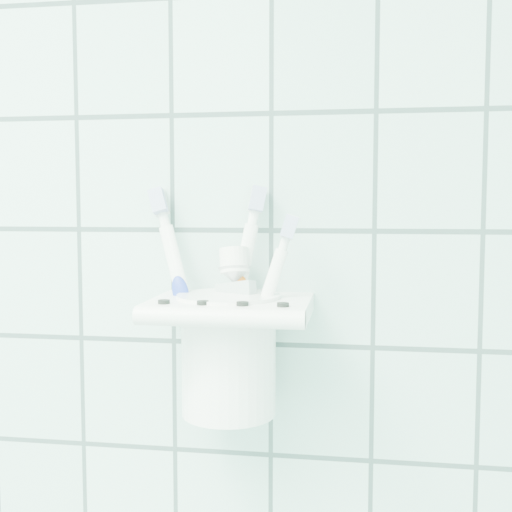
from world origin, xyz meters
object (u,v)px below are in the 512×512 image
Objects in this scene: toothbrush_blue at (215,292)px; toothbrush_orange at (230,307)px; toothbrush_pink at (209,290)px; holder_bracket at (231,309)px; cup at (229,350)px; toothpaste_tube at (241,316)px.

toothbrush_orange is at bearing -37.35° from toothbrush_blue.
toothbrush_pink is at bearing -113.27° from toothbrush_blue.
holder_bracket is at bearing 91.15° from toothbrush_orange.
toothbrush_orange reaches higher than cup.
holder_bracket is 0.03m from toothbrush_pink.
toothbrush_blue reaches higher than toothbrush_orange.
holder_bracket is 0.01m from toothpaste_tube.
toothbrush_orange is (0.00, -0.01, 0.04)m from cup.
cup is at bearing 166.10° from toothpaste_tube.
holder_bracket is 0.69× the size of toothbrush_blue.
holder_bracket is 0.02m from toothbrush_blue.
holder_bracket is 0.92× the size of toothpaste_tube.
toothbrush_blue is at bearing -170.11° from toothpaste_tube.
cup is at bearing 45.56° from toothbrush_pink.
toothbrush_blue is at bearing -158.57° from cup.
holder_bracket is at bearing -13.83° from toothbrush_blue.
toothbrush_blue reaches higher than cup.
toothbrush_pink reaches higher than toothbrush_blue.
toothbrush_orange is (0.00, -0.01, 0.00)m from holder_bracket.
toothpaste_tube is (0.02, -0.01, -0.02)m from toothbrush_blue.
toothbrush_orange is 1.18× the size of toothpaste_tube.
toothpaste_tube is at bearing -36.80° from cup.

